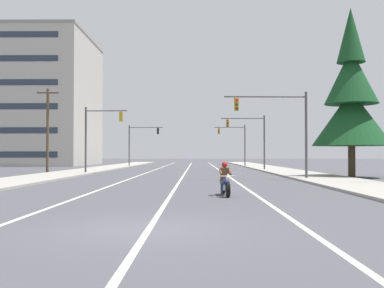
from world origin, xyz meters
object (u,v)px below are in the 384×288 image
object	(u,v)px
traffic_signal_near_left	(97,130)
conifer_tree_right_verge_near	(351,99)
motorcycle_with_rider	(225,182)
traffic_signal_mid_left	(139,139)
traffic_signal_near_right	(282,121)
apartment_building_far_left_block	(4,101)
utility_pole_left_near	(48,129)
traffic_signal_mid_right	(252,134)
traffic_signal_far_right	(236,139)

from	to	relation	value
traffic_signal_near_left	conifer_tree_right_verge_near	bearing A→B (deg)	-18.65
motorcycle_with_rider	traffic_signal_mid_left	xyz separation A→B (m)	(-9.88, 50.11, 3.53)
traffic_signal_near_right	traffic_signal_near_left	bearing A→B (deg)	145.39
traffic_signal_near_left	apartment_building_far_left_block	xyz separation A→B (m)	(-23.94, 36.70, 6.94)
utility_pole_left_near	conifer_tree_right_verge_near	bearing A→B (deg)	-19.50
traffic_signal_mid_right	utility_pole_left_near	bearing A→B (deg)	-161.38
traffic_signal_near_right	traffic_signal_mid_left	world-z (taller)	same
traffic_signal_near_right	traffic_signal_near_left	distance (m)	18.51
motorcycle_with_rider	apartment_building_far_left_block	xyz separation A→B (m)	(-34.41, 60.06, 10.40)
traffic_signal_far_right	traffic_signal_mid_right	bearing A→B (deg)	-88.86
motorcycle_with_rider	traffic_signal_near_right	world-z (taller)	traffic_signal_near_right
traffic_signal_near_right	conifer_tree_right_verge_near	world-z (taller)	conifer_tree_right_verge_near
utility_pole_left_near	conifer_tree_right_verge_near	distance (m)	28.27
traffic_signal_mid_left	traffic_signal_far_right	bearing A→B (deg)	-1.59
traffic_signal_mid_right	utility_pole_left_near	distance (m)	21.96
utility_pole_left_near	traffic_signal_mid_left	bearing A→B (deg)	76.31
traffic_signal_mid_left	traffic_signal_far_right	distance (m)	14.51
traffic_signal_mid_right	traffic_signal_far_right	distance (m)	17.08
traffic_signal_near_right	traffic_signal_mid_right	distance (m)	19.78
motorcycle_with_rider	conifer_tree_right_verge_near	size ratio (longest dim) A/B	0.17
traffic_signal_mid_right	utility_pole_left_near	xyz separation A→B (m)	(-20.81, -7.01, 0.22)
utility_pole_left_near	conifer_tree_right_verge_near	xyz separation A→B (m)	(26.60, -9.42, 1.73)
conifer_tree_right_verge_near	apartment_building_far_left_block	xyz separation A→B (m)	(-45.16, 43.86, 4.92)
traffic_signal_near_right	apartment_building_far_left_block	world-z (taller)	apartment_building_far_left_block
traffic_signal_mid_right	motorcycle_with_rider	bearing A→B (deg)	-98.64
traffic_signal_near_left	traffic_signal_mid_right	xyz separation A→B (m)	(15.43, 9.27, 0.06)
motorcycle_with_rider	traffic_signal_far_right	size ratio (longest dim) A/B	0.35
traffic_signal_near_left	utility_pole_left_near	distance (m)	5.84
traffic_signal_near_left	traffic_signal_mid_right	distance (m)	18.00
motorcycle_with_rider	utility_pole_left_near	bearing A→B (deg)	121.74
traffic_signal_far_right	conifer_tree_right_verge_near	world-z (taller)	conifer_tree_right_verge_near
traffic_signal_far_right	conifer_tree_right_verge_near	size ratio (longest dim) A/B	0.47
utility_pole_left_near	apartment_building_far_left_block	world-z (taller)	apartment_building_far_left_block
traffic_signal_mid_right	conifer_tree_right_verge_near	bearing A→B (deg)	-70.59
traffic_signal_near_right	utility_pole_left_near	world-z (taller)	utility_pole_left_near
motorcycle_with_rider	traffic_signal_far_right	world-z (taller)	traffic_signal_far_right
traffic_signal_near_right	traffic_signal_near_left	size ratio (longest dim) A/B	1.00
apartment_building_far_left_block	utility_pole_left_near	bearing A→B (deg)	-61.67
apartment_building_far_left_block	traffic_signal_near_left	bearing A→B (deg)	-56.88
utility_pole_left_near	motorcycle_with_rider	bearing A→B (deg)	-58.26
traffic_signal_far_right	utility_pole_left_near	distance (m)	31.61
motorcycle_with_rider	utility_pole_left_near	world-z (taller)	utility_pole_left_near
traffic_signal_mid_left	utility_pole_left_near	xyz separation A→B (m)	(-5.97, -24.49, 0.21)
traffic_signal_near_right	apartment_building_far_left_block	distance (m)	61.73
motorcycle_with_rider	apartment_building_far_left_block	world-z (taller)	apartment_building_far_left_block
traffic_signal_near_right	motorcycle_with_rider	bearing A→B (deg)	-110.36
motorcycle_with_rider	traffic_signal_mid_right	bearing A→B (deg)	81.36
traffic_signal_near_right	conifer_tree_right_verge_near	size ratio (longest dim) A/B	0.47
traffic_signal_near_left	traffic_signal_near_right	bearing A→B (deg)	-34.61
traffic_signal_mid_right	traffic_signal_far_right	world-z (taller)	same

